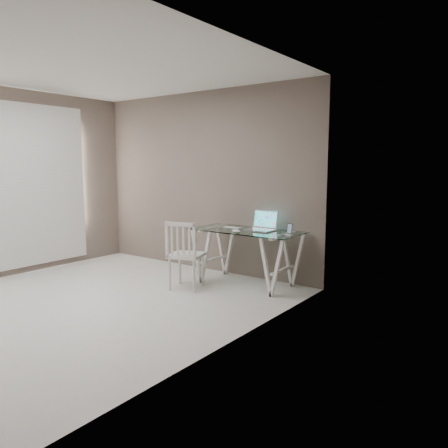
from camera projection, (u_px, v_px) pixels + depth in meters
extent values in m
plane|color=beige|center=(82.00, 305.00, 5.05)|extent=(4.50, 4.50, 0.00)
cube|color=white|center=(71.00, 63.00, 4.68)|extent=(4.00, 4.50, 0.02)
cube|color=#63564E|center=(203.00, 182.00, 6.66)|extent=(4.00, 0.02, 2.70)
cube|color=#63564E|center=(220.00, 196.00, 3.70)|extent=(0.02, 4.50, 2.70)
cube|color=white|center=(32.00, 186.00, 6.49)|extent=(0.01, 1.80, 2.40)
cube|color=silver|center=(246.00, 231.00, 5.81)|extent=(1.50, 0.70, 0.01)
cube|color=silver|center=(214.00, 253.00, 6.18)|extent=(0.24, 0.62, 0.72)
cube|color=silver|center=(282.00, 264.00, 5.54)|extent=(0.24, 0.62, 0.72)
cube|color=silver|center=(186.00, 255.00, 5.68)|extent=(0.52, 0.52, 0.04)
cylinder|color=silver|center=(170.00, 275.00, 5.61)|extent=(0.04, 0.04, 0.42)
cylinder|color=silver|center=(194.00, 276.00, 5.51)|extent=(0.04, 0.04, 0.42)
cylinder|color=silver|center=(180.00, 269.00, 5.92)|extent=(0.04, 0.04, 0.42)
cylinder|color=silver|center=(203.00, 270.00, 5.83)|extent=(0.04, 0.04, 0.42)
cube|color=silver|center=(181.00, 240.00, 5.47)|extent=(0.40, 0.16, 0.46)
cube|color=silver|center=(260.00, 230.00, 5.77)|extent=(0.37, 0.26, 0.02)
cube|color=#19D899|center=(266.00, 219.00, 5.87)|extent=(0.37, 0.06, 0.25)
cube|color=silver|center=(232.00, 228.00, 6.01)|extent=(0.27, 0.12, 0.01)
ellipsoid|color=white|center=(236.00, 231.00, 5.63)|extent=(0.11, 0.07, 0.04)
cube|color=white|center=(289.00, 234.00, 5.41)|extent=(0.08, 0.08, 0.02)
cube|color=black|center=(290.00, 229.00, 5.41)|extent=(0.06, 0.03, 0.13)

